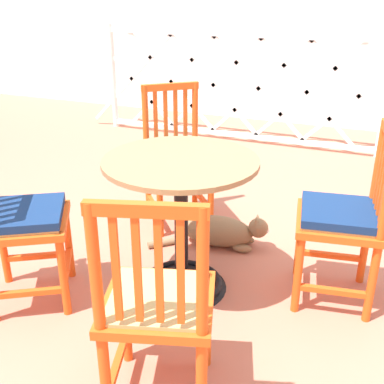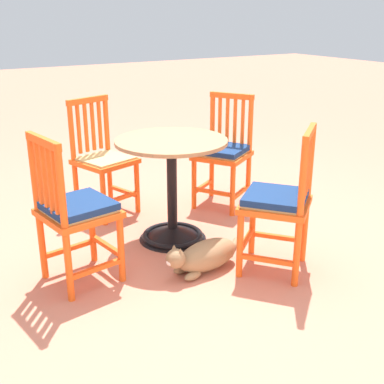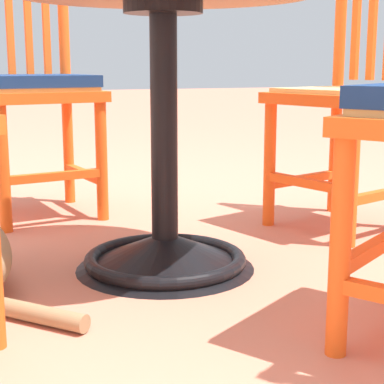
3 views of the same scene
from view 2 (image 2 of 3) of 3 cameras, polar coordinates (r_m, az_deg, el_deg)
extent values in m
plane|color=#C6755B|center=(3.55, -2.04, -5.69)|extent=(24.00, 24.00, 0.00)
cone|color=black|center=(3.58, -2.22, -4.58)|extent=(0.48, 0.48, 0.10)
torus|color=black|center=(3.59, -2.22, -4.94)|extent=(0.44, 0.44, 0.04)
cylinder|color=black|center=(3.46, -2.29, 0.28)|extent=(0.07, 0.07, 0.66)
cylinder|color=black|center=(3.37, -2.37, 5.28)|extent=(0.20, 0.20, 0.04)
cylinder|color=#9E754C|center=(3.36, -2.38, 5.82)|extent=(0.76, 0.76, 0.02)
cylinder|color=#EA5619|center=(3.93, 4.66, 0.37)|extent=(0.04, 0.04, 0.45)
cylinder|color=#EA5619|center=(4.06, 0.23, 1.10)|extent=(0.04, 0.04, 0.45)
cylinder|color=#EA5619|center=(4.16, 6.57, 4.75)|extent=(0.04, 0.04, 0.91)
cylinder|color=#EA5619|center=(4.29, 2.30, 5.33)|extent=(0.04, 0.04, 0.91)
cube|color=#EA5619|center=(4.10, 5.54, -0.04)|extent=(0.30, 0.20, 0.03)
cube|color=#EA5619|center=(4.23, 1.27, 0.68)|extent=(0.30, 0.20, 0.03)
cube|color=#EA5619|center=(4.01, 2.40, 0.00)|extent=(0.20, 0.30, 0.03)
cube|color=#EA5619|center=(4.08, 3.46, 4.19)|extent=(0.55, 0.55, 0.04)
cube|color=tan|center=(4.07, 3.46, 4.49)|extent=(0.48, 0.48, 0.02)
cube|color=#EA5619|center=(4.13, 5.80, 7.89)|extent=(0.03, 0.03, 0.39)
cube|color=#EA5619|center=(4.16, 4.92, 7.99)|extent=(0.03, 0.03, 0.39)
cube|color=#EA5619|center=(4.18, 4.05, 8.08)|extent=(0.03, 0.03, 0.39)
cube|color=#EA5619|center=(4.21, 3.19, 8.18)|extent=(0.03, 0.03, 0.39)
cube|color=#EA5619|center=(4.13, 4.57, 10.89)|extent=(0.23, 0.34, 0.04)
cube|color=navy|center=(4.06, 3.47, 4.90)|extent=(0.50, 0.50, 0.04)
cylinder|color=#EA5619|center=(4.01, -6.29, 0.71)|extent=(0.04, 0.04, 0.45)
cylinder|color=#EA5619|center=(3.80, -10.07, -0.56)|extent=(0.04, 0.04, 0.45)
cylinder|color=#EA5619|center=(4.19, -9.57, 4.70)|extent=(0.04, 0.04, 0.91)
cylinder|color=#EA5619|center=(3.99, -13.34, 3.68)|extent=(0.04, 0.04, 0.91)
cube|color=#EA5619|center=(4.16, -7.83, 0.12)|extent=(0.13, 0.33, 0.03)
cube|color=#EA5619|center=(3.96, -11.54, -1.14)|extent=(0.13, 0.33, 0.03)
cube|color=#EA5619|center=(3.92, -8.09, -0.66)|extent=(0.33, 0.13, 0.03)
cube|color=#EA5619|center=(3.96, -9.88, 3.46)|extent=(0.50, 0.50, 0.04)
cube|color=tan|center=(3.96, -9.90, 3.77)|extent=(0.44, 0.44, 0.02)
cube|color=#EA5619|center=(4.09, -10.49, 7.54)|extent=(0.03, 0.03, 0.39)
cube|color=#EA5619|center=(4.05, -11.24, 7.37)|extent=(0.03, 0.03, 0.39)
cube|color=#EA5619|center=(4.01, -12.01, 7.19)|extent=(0.03, 0.03, 0.39)
cube|color=#EA5619|center=(3.97, -12.80, 7.01)|extent=(0.03, 0.03, 0.39)
cube|color=#EA5619|center=(3.99, -11.84, 10.22)|extent=(0.37, 0.14, 0.04)
cylinder|color=#EA5619|center=(3.27, -11.33, -4.14)|extent=(0.04, 0.04, 0.45)
cylinder|color=#EA5619|center=(3.00, -8.11, -6.22)|extent=(0.04, 0.04, 0.45)
cylinder|color=#EA5619|center=(3.05, -17.18, -1.78)|extent=(0.04, 0.04, 0.91)
cylinder|color=#EA5619|center=(2.76, -14.31, -3.82)|extent=(0.04, 0.04, 0.91)
cube|color=#EA5619|center=(3.24, -13.85, -6.27)|extent=(0.34, 0.08, 0.03)
cube|color=#EA5619|center=(2.96, -10.83, -8.58)|extent=(0.34, 0.08, 0.03)
cube|color=#EA5619|center=(3.16, -9.73, -6.04)|extent=(0.08, 0.34, 0.03)
cube|color=#EA5619|center=(2.98, -12.83, -2.38)|extent=(0.46, 0.46, 0.04)
cube|color=tan|center=(2.97, -12.86, -1.98)|extent=(0.40, 0.40, 0.02)
cube|color=#EA5619|center=(2.92, -17.08, 1.94)|extent=(0.02, 0.03, 0.39)
cube|color=#EA5619|center=(2.86, -16.53, 1.62)|extent=(0.02, 0.03, 0.39)
cube|color=#EA5619|center=(2.80, -15.95, 1.29)|extent=(0.02, 0.03, 0.39)
cube|color=#EA5619|center=(2.74, -15.35, 0.95)|extent=(0.02, 0.03, 0.39)
cube|color=#EA5619|center=(2.77, -16.66, 5.58)|extent=(0.09, 0.38, 0.04)
cube|color=navy|center=(2.96, -12.90, -1.45)|extent=(0.41, 0.41, 0.04)
cylinder|color=#EA5619|center=(3.03, 5.50, -5.81)|extent=(0.04, 0.04, 0.45)
cylinder|color=#EA5619|center=(3.33, 6.92, -3.39)|extent=(0.04, 0.04, 0.45)
cylinder|color=#EA5619|center=(2.89, 12.22, -2.56)|extent=(0.04, 0.04, 0.91)
cylinder|color=#EA5619|center=(3.20, 13.03, -0.34)|extent=(0.04, 0.04, 0.91)
cube|color=#EA5619|center=(3.04, 8.58, -7.67)|extent=(0.24, 0.28, 0.03)
cube|color=#EA5619|center=(3.34, 9.72, -5.08)|extent=(0.24, 0.28, 0.03)
cube|color=#EA5619|center=(3.21, 6.21, -5.43)|extent=(0.28, 0.24, 0.03)
cube|color=#EA5619|center=(3.07, 9.48, -1.43)|extent=(0.56, 0.56, 0.04)
cube|color=tan|center=(3.06, 9.50, -1.04)|extent=(0.49, 0.49, 0.02)
cube|color=#EA5619|center=(2.87, 12.72, 2.08)|extent=(0.03, 0.03, 0.39)
cube|color=#EA5619|center=(2.94, 12.89, 2.46)|extent=(0.03, 0.03, 0.39)
cube|color=#EA5619|center=(3.00, 13.05, 2.83)|extent=(0.03, 0.03, 0.39)
cube|color=#EA5619|center=(3.07, 13.20, 3.18)|extent=(0.03, 0.03, 0.39)
cube|color=#EA5619|center=(2.92, 13.29, 6.59)|extent=(0.31, 0.27, 0.04)
cube|color=navy|center=(3.05, 9.53, -0.52)|extent=(0.51, 0.51, 0.04)
ellipsoid|color=#8E704C|center=(3.16, 1.82, -7.19)|extent=(0.46, 0.25, 0.19)
ellipsoid|color=silver|center=(3.11, 0.39, -7.87)|extent=(0.20, 0.17, 0.14)
sphere|color=#8E704C|center=(3.00, -1.87, -7.60)|extent=(0.12, 0.12, 0.12)
ellipsoid|color=silver|center=(2.99, -2.52, -8.03)|extent=(0.05, 0.06, 0.04)
cone|color=#8E704C|center=(2.96, -1.32, -6.84)|extent=(0.04, 0.04, 0.04)
cone|color=#8E704C|center=(3.01, -2.06, -6.40)|extent=(0.04, 0.04, 0.04)
ellipsoid|color=#8E704C|center=(3.07, 0.08, -9.55)|extent=(0.13, 0.07, 0.05)
ellipsoid|color=#8E704C|center=(3.14, -1.18, -8.77)|extent=(0.13, 0.07, 0.05)
cylinder|color=#8E704C|center=(3.45, 4.71, -6.19)|extent=(0.19, 0.18, 0.04)
camera|label=1|loc=(4.89, -24.15, 17.91)|focal=44.78mm
camera|label=3|loc=(4.03, 21.62, 4.22)|focal=59.95mm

